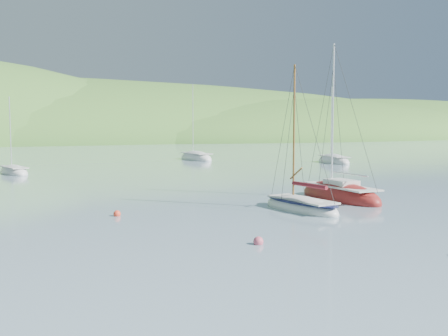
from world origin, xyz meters
name	(u,v)px	position (x,y,z in m)	size (l,w,h in m)	color
ground	(343,245)	(0.00, 0.00, 0.00)	(700.00, 700.00, 0.00)	slate
shoreline_hills	(3,141)	(-9.66, 172.42, 0.00)	(690.00, 135.00, 56.00)	#375F24
daysailer_white	(301,206)	(3.37, 8.20, 0.21)	(2.85, 6.22, 9.25)	white
sloop_red	(340,196)	(8.22, 10.75, 0.22)	(2.76, 7.81, 11.52)	maroon
distant_sloop_a	(14,172)	(-11.17, 40.16, 0.16)	(3.58, 6.52, 8.82)	white
distant_sloop_b	(196,158)	(14.49, 52.79, 0.20)	(3.46, 8.77, 12.32)	white
distant_sloop_d	(334,161)	(29.18, 38.85, 0.19)	(4.50, 8.35, 11.31)	white
mooring_buoys	(262,234)	(-2.33, 2.76, 0.12)	(10.37, 14.53, 0.43)	yellow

